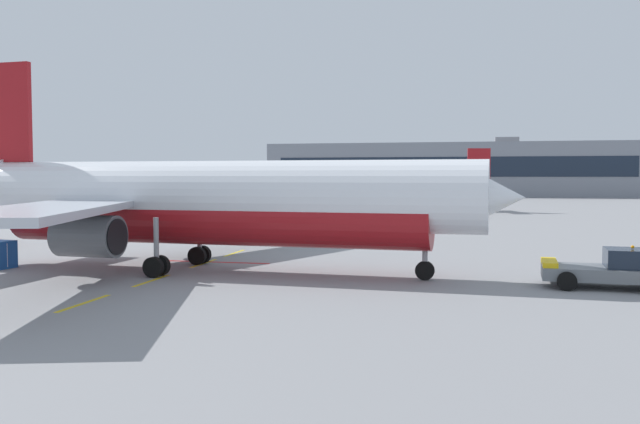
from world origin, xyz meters
TOP-DOWN VIEW (x-y plane):
  - ground at (40.00, 40.00)m, footprint 400.00×400.00m
  - apron_paint_markings at (18.00, 37.94)m, footprint 8.00×97.65m
  - airliner_foreground at (19.19, 18.22)m, footprint 34.78×34.59m
  - pushback_tug at (40.58, 17.13)m, footprint 6.17×3.50m
  - airliner_mid_left at (25.33, 83.26)m, footprint 26.70×26.05m
  - terminal_satellite at (29.45, 164.70)m, footprint 95.46×23.46m

SIDE VIEW (x-z plane):
  - ground at x=40.00m, z-range 0.00..0.00m
  - apron_paint_markings at x=18.00m, z-range 0.00..0.01m
  - pushback_tug at x=40.58m, z-range -0.14..1.94m
  - airliner_mid_left at x=25.33m, z-range -1.67..7.78m
  - airliner_foreground at x=19.19m, z-range -2.15..10.05m
  - terminal_satellite at x=29.45m, z-range -0.79..14.58m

